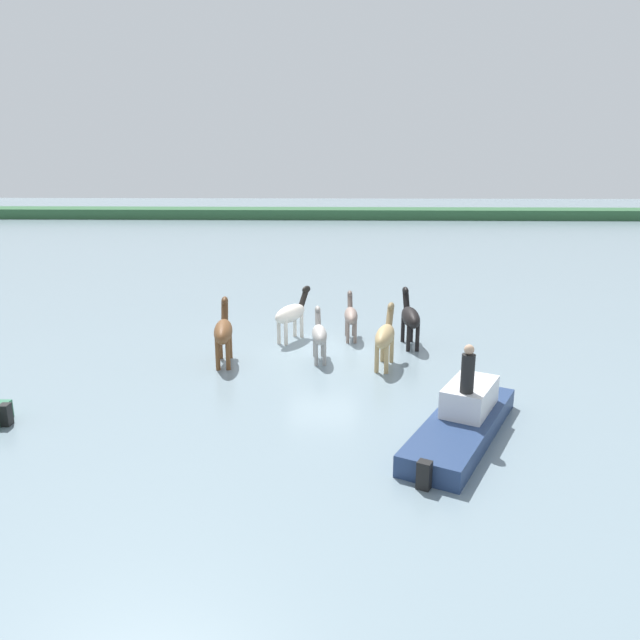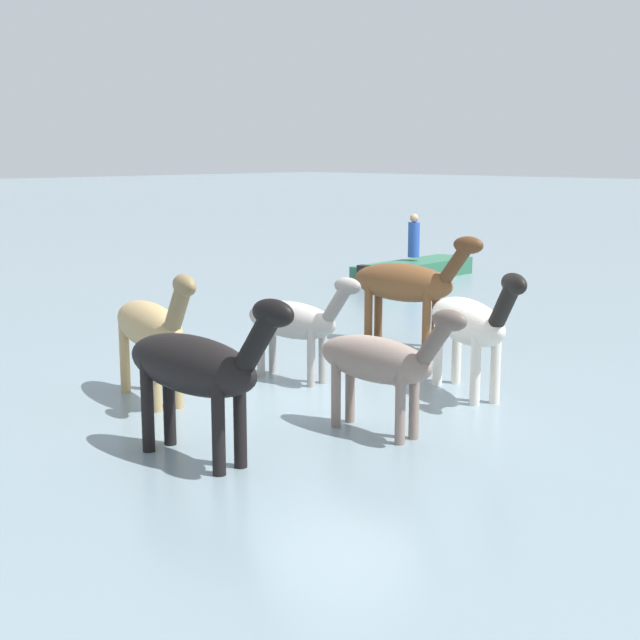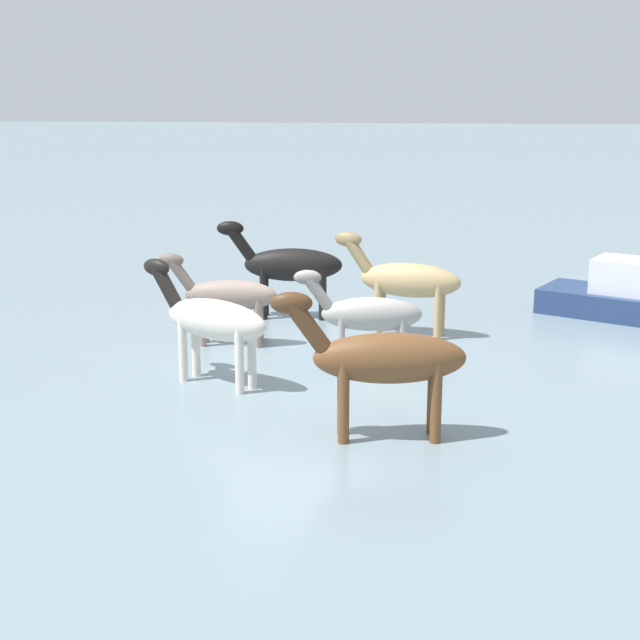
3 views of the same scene
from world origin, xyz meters
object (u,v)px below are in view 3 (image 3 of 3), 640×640
at_px(horse_chestnut_trailing, 406,280).
at_px(horse_mid_herd, 227,295).
at_px(horse_gray_outer, 383,359).
at_px(horse_lead, 367,314).
at_px(horse_dark_mare, 212,320).
at_px(horse_pinto_flank, 289,265).

relative_size(horse_chestnut_trailing, horse_mid_herd, 1.15).
bearing_deg(horse_gray_outer, horse_lead, -89.99).
distance_m(horse_dark_mare, horse_chestnut_trailing, 4.44).
xyz_separation_m(horse_chestnut_trailing, horse_pinto_flank, (1.08, 2.38, 0.03)).
bearing_deg(horse_chestnut_trailing, horse_gray_outer, 101.10).
height_order(horse_gray_outer, horse_pinto_flank, horse_gray_outer).
height_order(horse_lead, horse_chestnut_trailing, horse_chestnut_trailing).
relative_size(horse_lead, horse_pinto_flank, 0.85).
bearing_deg(horse_chestnut_trailing, horse_mid_herd, 31.48).
bearing_deg(horse_pinto_flank, horse_dark_mare, 78.92).
bearing_deg(horse_gray_outer, horse_chestnut_trailing, -99.18).
distance_m(horse_lead, horse_mid_herd, 2.84).
relative_size(horse_gray_outer, horse_mid_herd, 1.21).
xyz_separation_m(horse_pinto_flank, horse_mid_herd, (-2.15, 0.82, -0.16)).
relative_size(horse_gray_outer, horse_chestnut_trailing, 1.06).
distance_m(horse_lead, horse_pinto_flank, 3.73).
height_order(horse_pinto_flank, horse_mid_herd, horse_pinto_flank).
bearing_deg(horse_lead, horse_pinto_flank, -66.48).
distance_m(horse_dark_mare, horse_mid_herd, 2.27).
bearing_deg(horse_lead, horse_dark_mare, 20.29).
distance_m(horse_gray_outer, horse_pinto_flank, 6.81).
bearing_deg(horse_lead, horse_mid_herd, -28.35).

